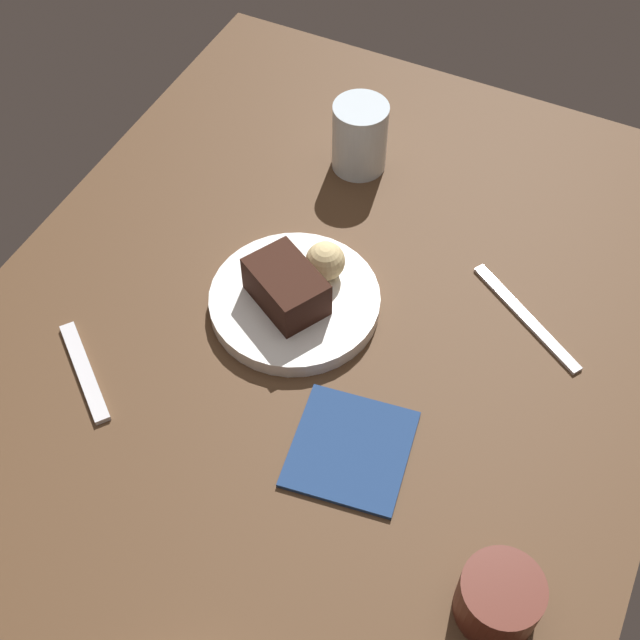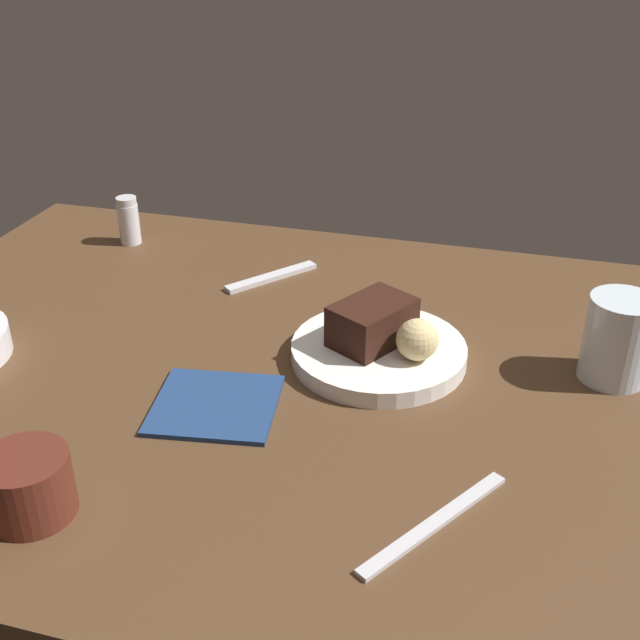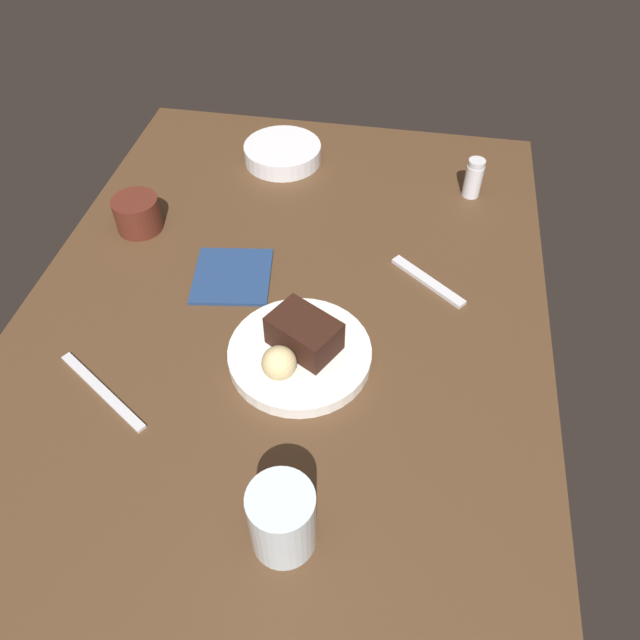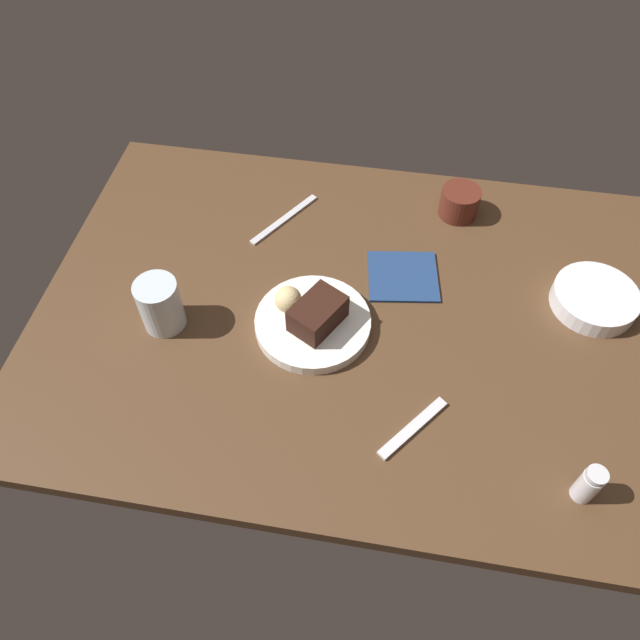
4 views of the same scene
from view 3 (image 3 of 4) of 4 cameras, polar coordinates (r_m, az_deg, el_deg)
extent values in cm
cube|color=#4C331E|center=(97.50, -3.68, -0.40)|extent=(120.00, 84.00, 3.00)
cylinder|color=white|center=(89.99, -1.91, -3.24)|extent=(21.26, 21.26, 2.14)
cube|color=black|center=(87.72, -1.50, -1.26)|extent=(10.61, 11.84, 5.25)
sphere|color=#DBC184|center=(84.58, -3.87, -4.05)|extent=(4.97, 4.97, 4.97)
cylinder|color=silver|center=(122.36, 14.18, 12.59)|extent=(3.35, 3.35, 6.48)
cylinder|color=silver|center=(120.28, 14.52, 14.08)|extent=(3.19, 3.19, 1.20)
cylinder|color=silver|center=(72.14, -3.57, -18.19)|extent=(7.75, 7.75, 10.32)
cylinder|color=silver|center=(129.75, -3.53, 15.39)|extent=(15.80, 15.80, 3.52)
cylinder|color=#562319|center=(115.53, -16.77, 9.52)|extent=(8.20, 8.20, 6.21)
cube|color=silver|center=(103.14, 10.09, 3.62)|extent=(10.72, 12.88, 0.70)
cube|color=silver|center=(92.33, -19.80, -6.27)|extent=(11.40, 16.77, 0.50)
cube|color=navy|center=(103.60, -8.24, 4.13)|extent=(15.19, 14.64, 0.60)
camera|label=1|loc=(1.22, -18.86, 52.66)|focal=47.91mm
camera|label=2|loc=(1.04, -58.64, 15.47)|focal=44.62mm
camera|label=4|loc=(0.89, 69.81, 39.40)|focal=34.51mm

